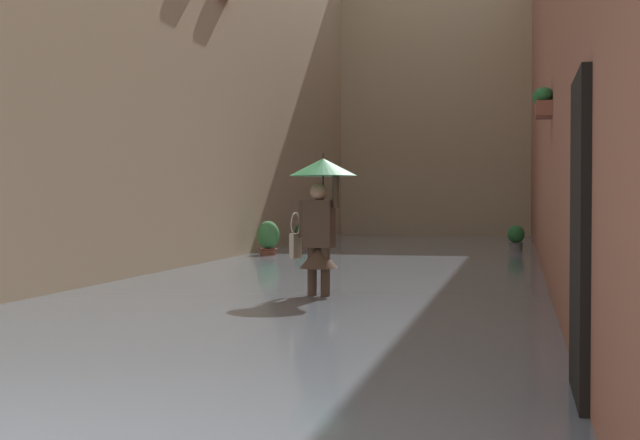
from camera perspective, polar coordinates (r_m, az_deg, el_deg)
ground_plane at (r=17.44m, az=3.06°, el=-3.38°), size 68.19×68.19×0.00m
flood_water at (r=17.44m, az=3.07°, el=-3.06°), size 7.13×33.27×0.20m
building_facade_left at (r=17.47m, az=16.63°, el=11.33°), size 2.04×31.27×8.97m
building_facade_right at (r=18.83m, az=-9.53°, el=12.53°), size 2.04×31.27×10.19m
building_facade_far at (r=32.00m, az=7.26°, el=7.36°), size 9.93×1.80×9.59m
person_wading at (r=11.66m, az=0.02°, el=0.86°), size 0.87×0.87×2.01m
potted_plant_far_left at (r=22.21m, az=12.07°, el=-1.23°), size 0.40×0.40×0.80m
potted_plant_mid_right at (r=23.67m, az=-1.21°, el=-1.14°), size 0.32×0.32×0.78m
potted_plant_far_right at (r=20.33m, az=-3.24°, el=-1.24°), size 0.50×0.50×0.94m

